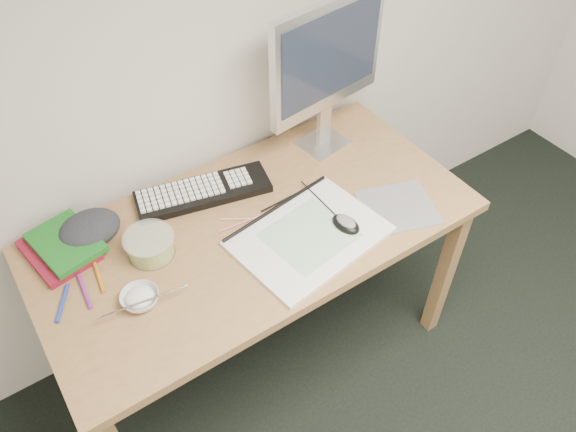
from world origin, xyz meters
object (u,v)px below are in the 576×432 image
at_px(desk, 256,241).
at_px(sketchpad, 309,236).
at_px(keyboard, 203,192).
at_px(monitor, 327,60).
at_px(rice_bowl, 140,298).

bearing_deg(desk, sketchpad, -52.37).
xyz_separation_m(desk, keyboard, (-0.07, 0.21, 0.10)).
relative_size(keyboard, monitor, 0.81).
height_order(sketchpad, keyboard, keyboard).
bearing_deg(monitor, sketchpad, -139.41).
distance_m(desk, sketchpad, 0.20).
distance_m(keyboard, monitor, 0.60).
relative_size(sketchpad, keyboard, 1.01).
xyz_separation_m(keyboard, monitor, (0.50, -0.00, 0.33)).
xyz_separation_m(keyboard, rice_bowl, (-0.35, -0.29, 0.00)).
relative_size(keyboard, rice_bowl, 4.12).
bearing_deg(sketchpad, desk, 119.38).
bearing_deg(rice_bowl, desk, 10.13).
relative_size(desk, keyboard, 3.13).
xyz_separation_m(desk, rice_bowl, (-0.43, -0.08, 0.10)).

